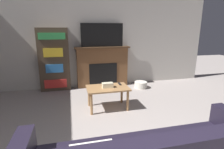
{
  "coord_description": "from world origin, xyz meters",
  "views": [
    {
      "loc": [
        -0.73,
        -0.62,
        1.6
      ],
      "look_at": [
        0.06,
        2.63,
        0.75
      ],
      "focal_mm": 28.0,
      "sensor_mm": 36.0,
      "label": 1
    }
  ],
  "objects_px": {
    "fireplace": "(103,67)",
    "coffee_table": "(108,90)",
    "tv": "(102,35)",
    "storage_basket": "(141,85)",
    "bookshelf": "(54,60)"
  },
  "relations": [
    {
      "from": "storage_basket",
      "to": "bookshelf",
      "type": "bearing_deg",
      "value": 169.67
    },
    {
      "from": "tv",
      "to": "coffee_table",
      "type": "xyz_separation_m",
      "value": [
        -0.18,
        -1.51,
        -1.08
      ]
    },
    {
      "from": "coffee_table",
      "to": "bookshelf",
      "type": "relative_size",
      "value": 0.51
    },
    {
      "from": "tv",
      "to": "bookshelf",
      "type": "height_order",
      "value": "tv"
    },
    {
      "from": "coffee_table",
      "to": "storage_basket",
      "type": "height_order",
      "value": "coffee_table"
    },
    {
      "from": "fireplace",
      "to": "coffee_table",
      "type": "xyz_separation_m",
      "value": [
        -0.18,
        -1.53,
        -0.19
      ]
    },
    {
      "from": "fireplace",
      "to": "coffee_table",
      "type": "distance_m",
      "value": 1.55
    },
    {
      "from": "tv",
      "to": "storage_basket",
      "type": "xyz_separation_m",
      "value": [
        1.01,
        -0.43,
        -1.38
      ]
    },
    {
      "from": "storage_basket",
      "to": "tv",
      "type": "bearing_deg",
      "value": 157.22
    },
    {
      "from": "tv",
      "to": "fireplace",
      "type": "bearing_deg",
      "value": 90.0
    },
    {
      "from": "fireplace",
      "to": "coffee_table",
      "type": "height_order",
      "value": "fireplace"
    },
    {
      "from": "tv",
      "to": "coffee_table",
      "type": "distance_m",
      "value": 1.86
    },
    {
      "from": "fireplace",
      "to": "tv",
      "type": "height_order",
      "value": "tv"
    },
    {
      "from": "coffee_table",
      "to": "bookshelf",
      "type": "height_order",
      "value": "bookshelf"
    },
    {
      "from": "tv",
      "to": "storage_basket",
      "type": "bearing_deg",
      "value": -22.78
    }
  ]
}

